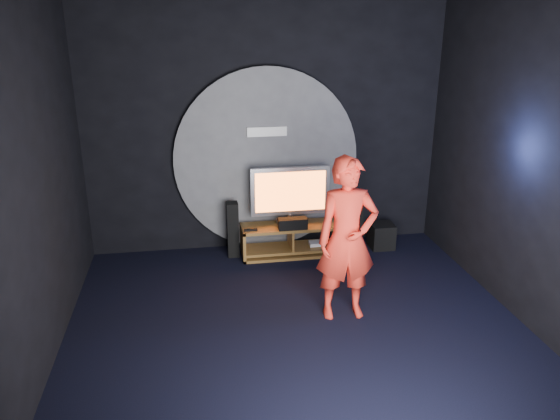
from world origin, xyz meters
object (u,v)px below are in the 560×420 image
Objects in this scene: tv at (290,193)px; tower_speaker_right at (356,224)px; subwoofer at (381,236)px; player at (347,239)px; media_console at (291,242)px; tower_speaker_left at (233,230)px.

tv is 1.39× the size of tower_speaker_right.
subwoofer is 0.20× the size of player.
subwoofer is (0.40, 0.02, -0.21)m from tower_speaker_right.
media_console is 1.76× the size of tower_speaker_right.
tower_speaker_left reaches higher than media_console.
tv is 3.01× the size of subwoofer.
tower_speaker_right is 0.46m from subwoofer.
tower_speaker_right is at bearing -177.48° from subwoofer.
media_console is 1.36m from subwoofer.
tower_speaker_left is 2.18m from subwoofer.
player is at bearing -80.28° from media_console.
player reaches higher than tower_speaker_left.
tower_speaker_right is at bearing 0.83° from media_console.
tower_speaker_left is at bearing 177.38° from tower_speaker_right.
tv is at bearing 176.81° from tower_speaker_right.
media_console is 0.75× the size of player.
tower_speaker_left is at bearing 173.38° from media_console.
subwoofer is at bearing -1.67° from tower_speaker_left.
media_console reaches higher than subwoofer.
tower_speaker_right reaches higher than media_console.
subwoofer is 2.18m from player.
media_console is 3.81× the size of subwoofer.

